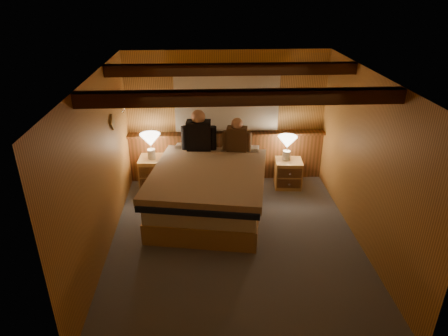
{
  "coord_description": "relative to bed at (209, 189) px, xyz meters",
  "views": [
    {
      "loc": [
        -0.42,
        -4.84,
        3.48
      ],
      "look_at": [
        -0.14,
        0.4,
        0.99
      ],
      "focal_mm": 32.0,
      "sensor_mm": 36.0,
      "label": 1
    }
  ],
  "objects": [
    {
      "name": "wainscot",
      "position": [
        0.35,
        1.18,
        0.09
      ],
      "size": [
        3.6,
        0.23,
        0.94
      ],
      "color": "brown",
      "rests_on": "wall_back"
    },
    {
      "name": "nightstand_left",
      "position": [
        -0.98,
        0.88,
        -0.11
      ],
      "size": [
        0.55,
        0.5,
        0.58
      ],
      "rotation": [
        0.0,
        0.0,
        -0.04
      ],
      "color": "tan",
      "rests_on": "floor"
    },
    {
      "name": "bed",
      "position": [
        0.0,
        0.0,
        0.0
      ],
      "size": [
        2.07,
        2.51,
        0.77
      ],
      "rotation": [
        0.0,
        0.0,
        -0.17
      ],
      "color": "tan",
      "rests_on": "floor"
    },
    {
      "name": "framed_print",
      "position": [
        1.7,
        1.22,
        1.15
      ],
      "size": [
        0.3,
        0.04,
        0.25
      ],
      "color": "tan",
      "rests_on": "wall_back"
    },
    {
      "name": "coat_rail",
      "position": [
        -1.37,
        0.72,
        1.27
      ],
      "size": [
        0.05,
        0.55,
        0.24
      ],
      "color": "silver",
      "rests_on": "wall_left"
    },
    {
      "name": "wall_left",
      "position": [
        -1.45,
        -0.86,
        0.8
      ],
      "size": [
        0.0,
        4.2,
        4.2
      ],
      "primitive_type": "plane",
      "rotation": [
        1.57,
        0.0,
        1.57
      ],
      "color": "gold",
      "rests_on": "floor"
    },
    {
      "name": "nightstand_right",
      "position": [
        1.45,
        0.77,
        -0.14
      ],
      "size": [
        0.5,
        0.46,
        0.52
      ],
      "rotation": [
        0.0,
        0.0,
        -0.08
      ],
      "color": "tan",
      "rests_on": "floor"
    },
    {
      "name": "lamp_right",
      "position": [
        1.41,
        0.82,
        0.43
      ],
      "size": [
        0.34,
        0.34,
        0.45
      ],
      "color": "beige",
      "rests_on": "nightstand_right"
    },
    {
      "name": "floor",
      "position": [
        0.35,
        -0.86,
        -0.4
      ],
      "size": [
        4.2,
        4.2,
        0.0
      ],
      "primitive_type": "plane",
      "color": "slate",
      "rests_on": "ground"
    },
    {
      "name": "ceiling_beams",
      "position": [
        0.35,
        -0.71,
        1.91
      ],
      "size": [
        3.6,
        1.65,
        0.16
      ],
      "color": "#3F260F",
      "rests_on": "ceiling"
    },
    {
      "name": "wall_front",
      "position": [
        0.35,
        -2.96,
        0.8
      ],
      "size": [
        3.6,
        0.0,
        3.6
      ],
      "primitive_type": "plane",
      "rotation": [
        -1.57,
        0.0,
        0.0
      ],
      "color": "gold",
      "rests_on": "floor"
    },
    {
      "name": "duffel_bag",
      "position": [
        -0.43,
        0.42,
        -0.23
      ],
      "size": [
        0.6,
        0.43,
        0.39
      ],
      "rotation": [
        0.0,
        0.0,
        -0.2
      ],
      "color": "black",
      "rests_on": "floor"
    },
    {
      "name": "person_left",
      "position": [
        -0.16,
        0.8,
        0.66
      ],
      "size": [
        0.61,
        0.27,
        0.74
      ],
      "rotation": [
        0.0,
        0.0,
        -0.06
      ],
      "color": "black",
      "rests_on": "bed"
    },
    {
      "name": "wall_back",
      "position": [
        0.35,
        1.24,
        0.8
      ],
      "size": [
        3.6,
        0.0,
        3.6
      ],
      "primitive_type": "plane",
      "rotation": [
        1.57,
        0.0,
        0.0
      ],
      "color": "gold",
      "rests_on": "floor"
    },
    {
      "name": "person_right",
      "position": [
        0.5,
        0.72,
        0.61
      ],
      "size": [
        0.5,
        0.25,
        0.62
      ],
      "rotation": [
        0.0,
        0.0,
        -0.17
      ],
      "color": "#48311D",
      "rests_on": "bed"
    },
    {
      "name": "ceiling",
      "position": [
        0.35,
        -0.86,
        2.0
      ],
      "size": [
        4.2,
        4.2,
        0.0
      ],
      "primitive_type": "plane",
      "rotation": [
        3.14,
        0.0,
        0.0
      ],
      "color": "#E2B054",
      "rests_on": "wall_back"
    },
    {
      "name": "wall_right",
      "position": [
        2.15,
        -0.86,
        0.8
      ],
      "size": [
        0.0,
        4.2,
        4.2
      ],
      "primitive_type": "plane",
      "rotation": [
        1.57,
        0.0,
        -1.57
      ],
      "color": "gold",
      "rests_on": "floor"
    },
    {
      "name": "curtain_window",
      "position": [
        0.35,
        1.17,
        1.12
      ],
      "size": [
        2.18,
        0.09,
        1.11
      ],
      "color": "#3F260F",
      "rests_on": "wall_back"
    },
    {
      "name": "lamp_left",
      "position": [
        -1.01,
        0.86,
        0.51
      ],
      "size": [
        0.36,
        0.36,
        0.46
      ],
      "color": "beige",
      "rests_on": "nightstand_left"
    }
  ]
}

